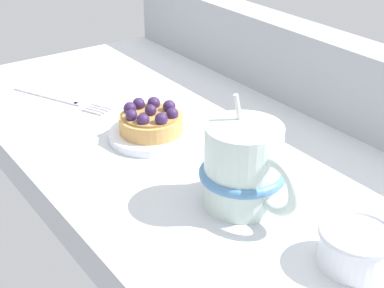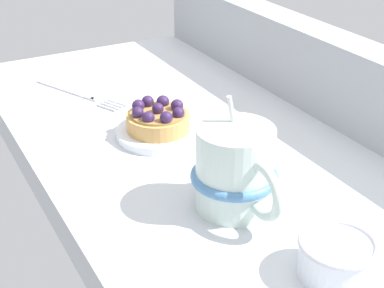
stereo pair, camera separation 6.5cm
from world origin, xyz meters
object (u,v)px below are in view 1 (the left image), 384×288
Objects in this scene: coffee_mug at (244,168)px; dessert_fork at (60,99)px; sugar_bowl at (356,246)px; dessert_plate at (152,135)px; raspberry_tart at (151,120)px.

dessert_fork is at bearing -172.93° from coffee_mug.
coffee_mug is 36.44cm from dessert_fork.
dessert_fork is 49.41cm from sugar_bowl.
coffee_mug is at bearing -0.32° from dessert_plate.
sugar_bowl is (31.17, 1.87, 1.48)cm from dessert_plate.
coffee_mug reaches higher than sugar_bowl.
coffee_mug is at bearing -0.31° from raspberry_tart.
dessert_plate is at bearing 8.45° from raspberry_tart.
raspberry_tart is at bearing 14.39° from dessert_fork.
dessert_plate is 31.26cm from sugar_bowl.
dessert_fork is (-17.80, -4.56, -0.19)cm from dessert_plate.
sugar_bowl reaches higher than dessert_fork.
raspberry_tart is at bearing 179.69° from coffee_mug.
raspberry_tart is 18.26cm from coffee_mug.
raspberry_tart reaches higher than dessert_fork.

